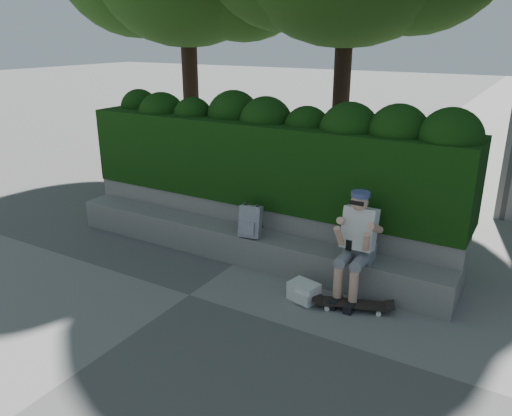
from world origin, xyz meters
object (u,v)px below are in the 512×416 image
Objects in this scene: person at (357,241)px; skateboard at (353,304)px; backpack_plaid at (250,221)px; backpack_ground at (304,291)px.

person reaches higher than skateboard.
backpack_plaid is (-1.70, 0.42, 0.60)m from skateboard.
person is 3.11× the size of backpack_plaid.
skateboard is 0.62m from backpack_ground.
backpack_plaid reaches higher than skateboard.
person is at bearing 53.43° from backpack_ground.
skateboard is at bearing 20.92° from backpack_ground.
backpack_ground reaches higher than skateboard.
skateboard is 1.85m from backpack_plaid.
backpack_ground is (-0.49, -0.43, -0.64)m from person.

